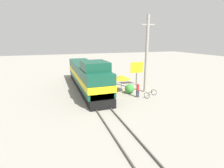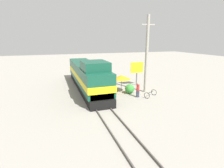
# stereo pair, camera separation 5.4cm
# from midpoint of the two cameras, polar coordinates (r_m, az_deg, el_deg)

# --- Properties ---
(ground_plane) EXTENTS (120.00, 120.00, 0.00)m
(ground_plane) POSITION_cam_midpoint_polar(r_m,az_deg,el_deg) (22.60, -7.17, -2.81)
(ground_plane) COLOR gray
(rail_near) EXTENTS (0.08, 32.26, 0.15)m
(rail_near) POSITION_cam_midpoint_polar(r_m,az_deg,el_deg) (22.44, -8.97, -2.79)
(rail_near) COLOR #4C4742
(rail_near) RESTS_ON ground_plane
(rail_far) EXTENTS (0.08, 32.26, 0.15)m
(rail_far) POSITION_cam_midpoint_polar(r_m,az_deg,el_deg) (22.72, -5.41, -2.46)
(rail_far) COLOR #4C4742
(rail_far) RESTS_ON ground_plane
(locomotive) EXTENTS (2.89, 16.30, 4.34)m
(locomotive) POSITION_cam_midpoint_polar(r_m,az_deg,el_deg) (23.68, -8.15, 2.55)
(locomotive) COLOR black
(locomotive) RESTS_ON ground_plane
(utility_pole) EXTENTS (1.80, 0.37, 9.48)m
(utility_pole) POSITION_cam_midpoint_polar(r_m,az_deg,el_deg) (22.30, 11.15, 9.43)
(utility_pole) COLOR #9E998E
(utility_pole) RESTS_ON ground_plane
(vendor_umbrella) EXTENTS (2.34, 2.34, 2.22)m
(vendor_umbrella) POSITION_cam_midpoint_polar(r_m,az_deg,el_deg) (22.33, 2.99, 2.26)
(vendor_umbrella) COLOR #4C4C4C
(vendor_umbrella) RESTS_ON ground_plane
(billboard_sign) EXTENTS (1.98, 0.12, 3.43)m
(billboard_sign) POSITION_cam_midpoint_polar(r_m,az_deg,el_deg) (25.72, 8.03, 4.98)
(billboard_sign) COLOR #595959
(billboard_sign) RESTS_ON ground_plane
(shrub_cluster) EXTENTS (1.18, 1.18, 1.18)m
(shrub_cluster) POSITION_cam_midpoint_polar(r_m,az_deg,el_deg) (22.08, 5.67, -1.58)
(shrub_cluster) COLOR #388C38
(shrub_cluster) RESTS_ON ground_plane
(person_bystander) EXTENTS (0.34, 0.34, 1.75)m
(person_bystander) POSITION_cam_midpoint_polar(r_m,az_deg,el_deg) (20.66, 8.35, -1.75)
(person_bystander) COLOR #2D3347
(person_bystander) RESTS_ON ground_plane
(bicycle) EXTENTS (1.85, 1.48, 0.73)m
(bicycle) POSITION_cam_midpoint_polar(r_m,az_deg,el_deg) (21.24, 12.34, -3.12)
(bicycle) COLOR black
(bicycle) RESTS_ON ground_plane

